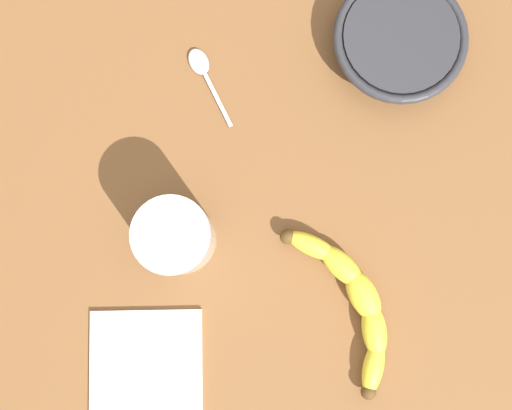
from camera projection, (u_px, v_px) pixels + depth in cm
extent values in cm
cube|color=brown|center=(281.00, 224.00, 80.22)|extent=(120.00, 120.00, 3.00)
ellipsoid|color=yellow|center=(373.00, 367.00, 75.31)|extent=(5.69, 6.82, 2.48)
ellipsoid|color=yellow|center=(374.00, 330.00, 75.73)|extent=(4.49, 7.07, 2.96)
ellipsoid|color=yellow|center=(363.00, 295.00, 76.14)|extent=(3.98, 6.81, 3.44)
ellipsoid|color=yellow|center=(342.00, 266.00, 76.49)|extent=(5.38, 7.18, 2.96)
ellipsoid|color=yellow|center=(312.00, 246.00, 76.73)|extent=(6.30, 6.45, 2.48)
sphere|color=#513819|center=(368.00, 392.00, 75.02)|extent=(1.89, 1.89, 1.89)
sphere|color=#513819|center=(290.00, 236.00, 76.85)|extent=(1.89, 1.89, 1.89)
cylinder|color=silver|center=(176.00, 237.00, 73.35)|extent=(8.83, 8.83, 10.42)
cylinder|color=beige|center=(176.00, 237.00, 73.38)|extent=(8.33, 8.33, 9.85)
cylinder|color=#2D2D33|center=(398.00, 42.00, 78.75)|extent=(14.25, 14.25, 4.41)
torus|color=#2D2D33|center=(401.00, 38.00, 77.15)|extent=(16.69, 16.69, 1.20)
ellipsoid|color=silver|center=(199.00, 62.00, 80.36)|extent=(2.70, 3.79, 0.80)
cube|color=silver|center=(216.00, 97.00, 79.91)|extent=(1.22, 8.51, 0.25)
cube|color=white|center=(146.00, 364.00, 76.73)|extent=(17.36, 16.95, 0.60)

